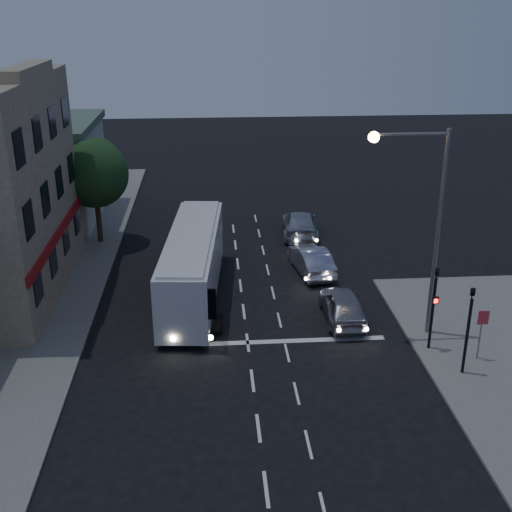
{
  "coord_description": "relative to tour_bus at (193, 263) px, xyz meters",
  "views": [
    {
      "loc": [
        -1.45,
        -22.36,
        13.76
      ],
      "look_at": [
        0.7,
        6.59,
        2.2
      ],
      "focal_mm": 45.0,
      "sensor_mm": 36.0,
      "label": 1
    }
  ],
  "objects": [
    {
      "name": "street_tree",
      "position": [
        -5.83,
        8.19,
        2.67
      ],
      "size": [
        4.0,
        4.0,
        6.2
      ],
      "color": "black",
      "rests_on": "sidewalk_far"
    },
    {
      "name": "regulatory_sign",
      "position": [
        11.67,
        -7.07,
        -0.23
      ],
      "size": [
        0.45,
        0.12,
        2.2
      ],
      "color": "slate",
      "rests_on": "sidewalk_near"
    },
    {
      "name": "streetlight",
      "position": [
        9.72,
        -4.63,
        3.91
      ],
      "size": [
        3.32,
        0.44,
        9.0
      ],
      "color": "slate",
      "rests_on": "sidewalk_near"
    },
    {
      "name": "road_markings",
      "position": [
        3.66,
        -3.53,
        -1.82
      ],
      "size": [
        8.0,
        30.55,
        0.01
      ],
      "color": "silver",
      "rests_on": "ground"
    },
    {
      "name": "low_building_north",
      "position": [
        -11.13,
        13.17,
        1.56
      ],
      "size": [
        9.4,
        9.4,
        6.5
      ],
      "color": "#B6B4AC",
      "rests_on": "sidewalk_far"
    },
    {
      "name": "traffic_signal_main",
      "position": [
        9.97,
        -6.05,
        0.59
      ],
      "size": [
        0.25,
        0.35,
        4.1
      ],
      "color": "black",
      "rests_on": "sidewalk_near"
    },
    {
      "name": "car_suv",
      "position": [
        6.88,
        -3.03,
        -1.1
      ],
      "size": [
        1.78,
        4.3,
        1.46
      ],
      "primitive_type": "imported",
      "rotation": [
        0.0,
        0.0,
        3.13
      ],
      "color": "#94949D",
      "rests_on": "ground"
    },
    {
      "name": "car_sedan_b",
      "position": [
        6.52,
        8.59,
        -1.07
      ],
      "size": [
        2.67,
        5.41,
        1.51
      ],
      "primitive_type": "imported",
      "rotation": [
        0.0,
        0.0,
        3.03
      ],
      "color": "#9BA2B2",
      "rests_on": "ground"
    },
    {
      "name": "tour_bus",
      "position": [
        0.0,
        0.0,
        0.0
      ],
      "size": [
        3.16,
        11.16,
        3.38
      ],
      "rotation": [
        0.0,
        0.0,
        -0.08
      ],
      "color": "silver",
      "rests_on": "ground"
    },
    {
      "name": "ground",
      "position": [
        2.37,
        -6.83,
        -1.83
      ],
      "size": [
        120.0,
        120.0,
        0.0
      ],
      "primitive_type": "plane",
      "color": "black"
    },
    {
      "name": "car_sedan_a",
      "position": [
        6.28,
        2.64,
        -1.1
      ],
      "size": [
        2.15,
        4.59,
        1.45
      ],
      "primitive_type": "imported",
      "rotation": [
        0.0,
        0.0,
        3.28
      ],
      "color": "#A4A2B8",
      "rests_on": "ground"
    },
    {
      "name": "traffic_signal_side",
      "position": [
        10.67,
        -8.03,
        0.59
      ],
      "size": [
        0.18,
        0.15,
        4.1
      ],
      "color": "black",
      "rests_on": "sidewalk_near"
    }
  ]
}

